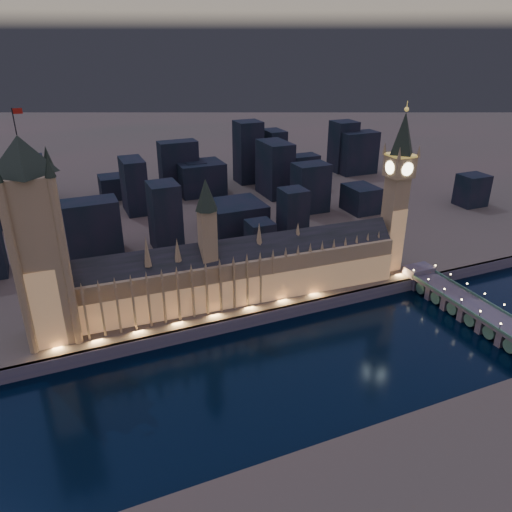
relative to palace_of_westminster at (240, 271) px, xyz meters
name	(u,v)px	position (x,y,z in m)	size (l,w,h in m)	color
ground_plane	(288,363)	(2.91, -61.75, -26.37)	(2000.00, 2000.00, 0.00)	black
north_bank	(122,152)	(2.91, 458.25, -22.37)	(2000.00, 960.00, 8.00)	#414738
embankment_wall	(258,319)	(2.91, -20.75, -22.37)	(2000.00, 2.50, 8.00)	#444255
palace_of_westminster	(240,271)	(0.00, 0.00, 0.00)	(202.00, 30.12, 78.00)	#957D55
victoria_tower	(36,234)	(-107.09, 0.17, 41.07)	(31.68, 31.68, 119.85)	#957D55
elizabeth_tower	(398,180)	(110.91, 0.17, 44.23)	(18.00, 18.00, 112.16)	#957D55
westminster_bridge	(471,310)	(123.70, -65.20, -20.38)	(19.07, 113.00, 15.90)	#444255
city_backdrop	(204,182)	(35.84, 183.84, 3.45)	(486.35, 215.63, 75.70)	black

